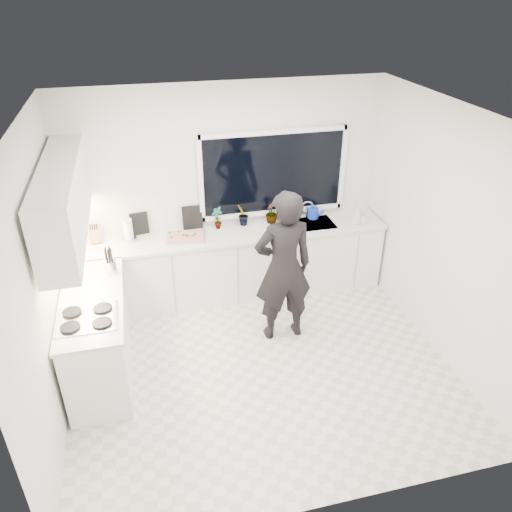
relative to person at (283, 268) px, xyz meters
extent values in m
cube|color=beige|center=(-0.38, -0.48, -0.92)|extent=(4.00, 3.50, 0.02)
cube|color=white|center=(-0.38, 1.28, 0.44)|extent=(4.00, 0.02, 2.70)
cube|color=white|center=(-2.39, -0.48, 0.44)|extent=(0.02, 3.50, 2.70)
cube|color=white|center=(1.63, -0.48, 0.44)|extent=(0.02, 3.50, 2.70)
cube|color=white|center=(-0.38, -0.48, 1.80)|extent=(4.00, 3.50, 0.02)
cube|color=black|center=(0.22, 1.25, 0.64)|extent=(1.80, 0.02, 1.00)
cube|color=white|center=(-0.38, 0.97, -0.47)|extent=(3.92, 0.58, 0.88)
cube|color=white|center=(-2.05, -0.13, -0.47)|extent=(0.58, 1.60, 0.88)
cube|color=silver|center=(-0.38, 0.96, -0.01)|extent=(3.94, 0.62, 0.04)
cube|color=silver|center=(-2.05, -0.13, -0.01)|extent=(0.62, 1.60, 0.04)
cube|color=white|center=(-2.17, 0.22, 0.94)|extent=(0.34, 2.10, 0.70)
cube|color=silver|center=(0.67, 0.97, -0.04)|extent=(0.58, 0.42, 0.14)
cylinder|color=silver|center=(0.67, 1.17, 0.12)|extent=(0.03, 0.03, 0.22)
cube|color=black|center=(-2.07, -0.48, 0.02)|extent=(0.56, 0.48, 0.03)
imported|color=black|center=(0.00, 0.00, 0.00)|extent=(0.68, 0.45, 1.83)
cube|color=silver|center=(-0.96, 0.94, 0.02)|extent=(0.52, 0.42, 0.03)
cube|color=#B43018|center=(-0.96, 0.94, 0.04)|extent=(0.48, 0.37, 0.01)
cylinder|color=#1435C1|center=(0.75, 1.13, 0.07)|extent=(0.18, 0.18, 0.13)
cylinder|color=white|center=(-1.64, 1.07, 0.14)|extent=(0.13, 0.13, 0.26)
cube|color=#A5764D|center=(-2.03, 1.11, 0.12)|extent=(0.14, 0.12, 0.22)
cylinder|color=silver|center=(-1.85, 0.32, 0.09)|extent=(0.17, 0.17, 0.16)
cube|color=black|center=(-1.50, 1.21, 0.15)|extent=(0.22, 0.05, 0.28)
cube|color=black|center=(-0.84, 1.21, 0.16)|extent=(0.25, 0.02, 0.30)
imported|color=#26662D|center=(-0.54, 1.13, 0.15)|extent=(0.17, 0.18, 0.28)
imported|color=#26662D|center=(-0.20, 1.13, 0.15)|extent=(0.19, 0.20, 0.29)
imported|color=#26662D|center=(0.17, 1.13, 0.15)|extent=(0.20, 0.20, 0.28)
imported|color=#26662D|center=(0.32, 1.13, 0.14)|extent=(0.32, 0.32, 0.27)
imported|color=#D8BF66|center=(1.24, 0.82, 0.15)|extent=(0.13, 0.13, 0.28)
imported|color=#D8BF66|center=(1.32, 0.82, 0.09)|extent=(0.11, 0.11, 0.18)
camera|label=1|loc=(-1.43, -4.52, 2.84)|focal=35.00mm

